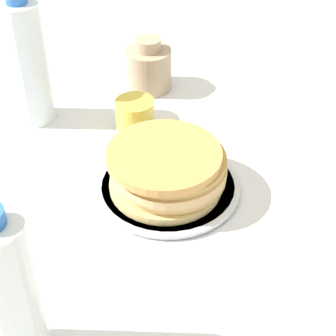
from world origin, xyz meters
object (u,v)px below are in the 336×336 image
(water_bottle_near, at_px, (9,294))
(water_bottle_mid, at_px, (28,63))
(juice_glass, at_px, (135,116))
(plate, at_px, (168,186))
(pancake_stack, at_px, (168,168))
(cream_jug, at_px, (149,67))

(water_bottle_near, relative_size, water_bottle_mid, 0.96)
(juice_glass, distance_m, water_bottle_near, 0.51)
(plate, distance_m, pancake_stack, 0.04)
(pancake_stack, relative_size, cream_jug, 1.75)
(pancake_stack, bearing_deg, water_bottle_near, -36.48)
(juice_glass, xyz_separation_m, water_bottle_near, (0.47, -0.17, 0.08))
(juice_glass, relative_size, water_bottle_mid, 0.29)
(water_bottle_mid, bearing_deg, pancake_stack, 43.91)
(plate, height_order, cream_jug, cream_jug)
(plate, xyz_separation_m, water_bottle_mid, (-0.24, -0.24, 0.12))
(plate, bearing_deg, water_bottle_mid, -135.77)
(cream_jug, bearing_deg, plate, 0.72)
(plate, xyz_separation_m, juice_glass, (-0.18, -0.04, 0.03))
(pancake_stack, relative_size, juice_glass, 2.67)
(juice_glass, bearing_deg, water_bottle_near, -19.86)
(pancake_stack, height_order, cream_jug, cream_jug)
(plate, relative_size, pancake_stack, 1.23)
(juice_glass, height_order, water_bottle_mid, water_bottle_mid)
(pancake_stack, bearing_deg, juice_glass, -166.60)
(plate, xyz_separation_m, water_bottle_near, (0.29, -0.22, 0.11))
(pancake_stack, xyz_separation_m, juice_glass, (-0.18, -0.04, -0.02))
(juice_glass, bearing_deg, water_bottle_mid, -108.19)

